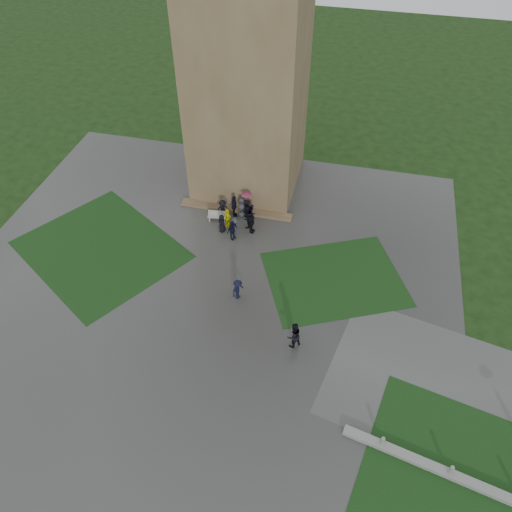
% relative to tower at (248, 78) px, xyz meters
% --- Properties ---
extents(ground, '(120.00, 120.00, 0.00)m').
position_rel_tower_xyz_m(ground, '(0.00, -15.00, -9.00)').
color(ground, black).
extents(plaza, '(34.00, 34.00, 0.02)m').
position_rel_tower_xyz_m(plaza, '(0.00, -13.00, -8.99)').
color(plaza, '#363533').
rests_on(plaza, ground).
extents(lawn_inset_left, '(14.10, 13.46, 0.01)m').
position_rel_tower_xyz_m(lawn_inset_left, '(-8.50, -11.00, -8.97)').
color(lawn_inset_left, black).
rests_on(lawn_inset_left, plaza).
extents(lawn_inset_right, '(11.12, 10.15, 0.01)m').
position_rel_tower_xyz_m(lawn_inset_right, '(8.50, -10.00, -8.97)').
color(lawn_inset_right, black).
rests_on(lawn_inset_right, plaza).
extents(tower, '(8.00, 8.00, 18.00)m').
position_rel_tower_xyz_m(tower, '(0.00, 0.00, 0.00)').
color(tower, brown).
rests_on(tower, ground).
extents(tower_plinth, '(9.00, 0.80, 0.22)m').
position_rel_tower_xyz_m(tower_plinth, '(0.00, -4.40, -8.87)').
color(tower_plinth, brown).
rests_on(tower_plinth, plaza).
extents(bench, '(1.49, 0.64, 0.84)m').
position_rel_tower_xyz_m(bench, '(-1.12, -5.85, -8.55)').
color(bench, '#A8A7A3').
rests_on(bench, plaza).
extents(visitor_cluster, '(3.54, 3.83, 2.57)m').
position_rel_tower_xyz_m(visitor_cluster, '(0.55, -5.99, -8.00)').
color(visitor_cluster, black).
rests_on(visitor_cluster, plaza).
extents(pedestrian_mid, '(0.92, 1.16, 1.59)m').
position_rel_tower_xyz_m(pedestrian_mid, '(2.48, -13.16, -8.18)').
color(pedestrian_mid, black).
rests_on(pedestrian_mid, plaza).
extents(pedestrian_near, '(1.05, 1.04, 1.93)m').
position_rel_tower_xyz_m(pedestrian_near, '(6.70, -16.08, -8.01)').
color(pedestrian_near, black).
rests_on(pedestrian_near, plaza).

